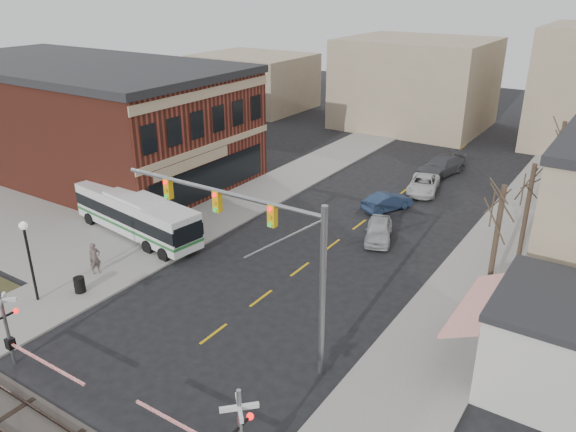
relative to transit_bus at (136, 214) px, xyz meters
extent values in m
plane|color=black|center=(11.77, -8.02, -1.62)|extent=(160.00, 160.00, 0.00)
cube|color=gray|center=(2.27, 11.98, -1.56)|extent=(5.00, 60.00, 0.12)
cube|color=gray|center=(21.27, 11.98, -1.56)|extent=(5.00, 60.00, 0.12)
cube|color=gray|center=(-10.23, -3.02, -1.56)|extent=(20.00, 10.00, 0.11)
cube|color=maroon|center=(-15.23, 7.98, 2.88)|extent=(30.00, 15.00, 9.00)
cube|color=#262628|center=(-15.23, 7.98, 7.68)|extent=(30.40, 15.40, 0.60)
cube|color=tan|center=(-0.18, 7.98, 2.68)|extent=(0.10, 15.00, 0.50)
cube|color=tan|center=(-0.18, 7.98, 6.78)|extent=(0.10, 15.00, 0.70)
cube|color=black|center=(-0.18, 7.98, 0.18)|extent=(0.08, 13.00, 2.60)
cube|color=red|center=(22.97, -1.02, 1.38)|extent=(1.68, 6.00, 0.87)
cylinder|color=#382B21|center=(22.27, 3.98, 1.88)|extent=(0.28, 0.28, 6.75)
cylinder|color=#382B21|center=(22.57, 9.98, 1.65)|extent=(0.28, 0.28, 6.30)
cylinder|color=#382B21|center=(22.77, 17.98, 2.10)|extent=(0.28, 0.28, 7.20)
cube|color=silver|center=(0.00, 0.00, 0.02)|extent=(11.17, 3.86, 2.38)
cube|color=black|center=(0.00, 0.00, 0.16)|extent=(11.22, 3.90, 0.82)
cube|color=#246D2F|center=(0.00, 0.00, -0.57)|extent=(11.22, 3.90, 0.18)
cylinder|color=black|center=(0.00, 0.00, -1.16)|extent=(1.23, 2.48, 0.91)
cylinder|color=gray|center=(17.64, -5.65, 2.38)|extent=(0.28, 0.28, 8.00)
cylinder|color=gray|center=(12.19, -5.65, 5.88)|extent=(10.90, 0.20, 0.20)
cube|color=gold|center=(15.14, -5.65, 5.38)|extent=(0.35, 0.30, 1.00)
cube|color=gold|center=(12.14, -5.65, 5.38)|extent=(0.35, 0.30, 1.00)
cube|color=gold|center=(9.14, -5.65, 5.38)|extent=(0.35, 0.30, 1.00)
cylinder|color=gray|center=(5.69, -12.76, 0.38)|extent=(0.16, 0.16, 4.00)
cube|color=silver|center=(5.69, -12.76, 1.68)|extent=(1.00, 1.00, 0.18)
cube|color=silver|center=(5.69, -12.76, 1.68)|extent=(1.00, 1.00, 0.18)
sphere|color=#FF0C0C|center=(5.69, -12.21, 0.88)|extent=(0.26, 0.26, 0.26)
cube|color=black|center=(5.69, -12.76, -0.52)|extent=(0.35, 0.35, 0.50)
cube|color=#FF0C0C|center=(8.29, -12.76, -0.52)|extent=(5.00, 0.10, 0.10)
cube|color=silver|center=(18.37, -12.27, 1.68)|extent=(1.00, 1.00, 0.18)
cube|color=silver|center=(18.37, -12.27, 1.68)|extent=(1.00, 1.00, 0.18)
sphere|color=#FF0C0C|center=(18.37, -11.72, 0.88)|extent=(0.26, 0.26, 0.26)
cube|color=#FF0C0C|center=(15.77, -12.27, -0.52)|extent=(5.00, 0.10, 0.10)
cylinder|color=black|center=(1.81, -8.90, 0.62)|extent=(0.14, 0.14, 4.23)
sphere|color=silver|center=(1.81, -8.90, 2.88)|extent=(0.44, 0.44, 0.44)
cylinder|color=black|center=(3.09, -7.11, -1.05)|extent=(0.60, 0.60, 0.90)
imported|color=#A8A8AD|center=(13.96, 8.41, -0.91)|extent=(3.05, 4.49, 1.42)
imported|color=#1B2A45|center=(12.26, 13.61, -0.94)|extent=(2.98, 4.30, 1.34)
imported|color=silver|center=(13.13, 18.81, -0.95)|extent=(3.23, 5.19, 1.34)
imported|color=#404045|center=(12.81, 24.01, -0.80)|extent=(3.55, 6.00, 1.63)
imported|color=#5D514B|center=(2.08, -5.17, -0.54)|extent=(0.63, 0.80, 1.92)
imported|color=#3D3964|center=(2.26, -0.04, -0.72)|extent=(0.96, 0.94, 1.56)
camera|label=1|loc=(27.57, -23.42, 14.52)|focal=35.00mm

